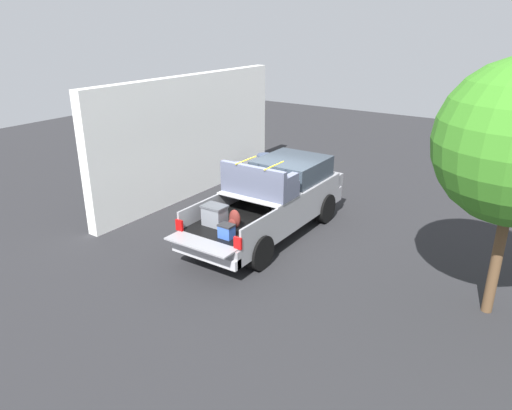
# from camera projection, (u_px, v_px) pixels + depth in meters

# --- Properties ---
(ground_plane) EXTENTS (40.00, 40.00, 0.00)m
(ground_plane) POSITION_uv_depth(u_px,v_px,m) (268.00, 235.00, 13.56)
(ground_plane) COLOR #262628
(pickup_truck) EXTENTS (6.05, 2.06, 2.23)m
(pickup_truck) POSITION_uv_depth(u_px,v_px,m) (276.00, 198.00, 13.50)
(pickup_truck) COLOR gray
(pickup_truck) RESTS_ON ground_plane
(building_facade) EXTENTS (8.58, 0.36, 4.03)m
(building_facade) POSITION_uv_depth(u_px,v_px,m) (191.00, 136.00, 16.10)
(building_facade) COLOR white
(building_facade) RESTS_ON ground_plane
(trash_can) EXTENTS (0.60, 0.60, 0.98)m
(trash_can) POSITION_uv_depth(u_px,v_px,m) (265.00, 167.00, 18.06)
(trash_can) COLOR #3F4C66
(trash_can) RESTS_ON ground_plane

